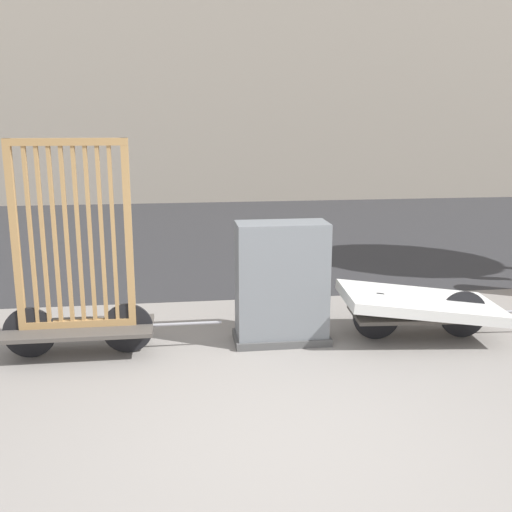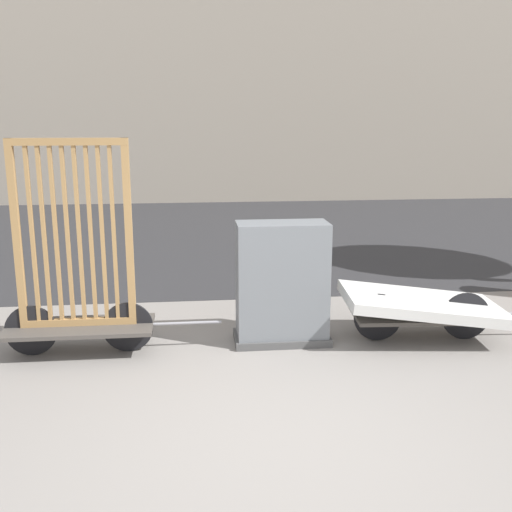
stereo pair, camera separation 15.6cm
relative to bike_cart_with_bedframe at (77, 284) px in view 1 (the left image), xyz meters
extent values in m
plane|color=gray|center=(1.79, -1.92, -0.74)|extent=(60.00, 60.00, 0.00)
cube|color=#2D2D30|center=(1.79, 6.39, -0.74)|extent=(56.00, 9.45, 0.01)
cube|color=#9E9384|center=(1.79, 13.11, 4.61)|extent=(48.00, 4.00, 10.70)
cube|color=#4C4742|center=(-0.01, 0.00, -0.46)|extent=(1.47, 0.63, 0.04)
cylinder|color=black|center=(0.47, 0.00, -0.48)|extent=(0.52, 0.04, 0.52)
cylinder|color=black|center=(-0.48, 0.00, -0.48)|extent=(0.52, 0.04, 0.52)
cylinder|color=gray|center=(1.08, 0.00, -0.46)|extent=(0.70, 0.03, 0.03)
cube|color=#A87F4C|center=(-0.01, 0.00, -0.41)|extent=(1.14, 0.07, 0.07)
cube|color=#A87F4C|center=(-0.01, 0.00, 1.38)|extent=(1.14, 0.07, 0.07)
cube|color=#A87F4C|center=(-0.54, 0.00, 0.48)|extent=(0.07, 0.07, 1.86)
cube|color=#A87F4C|center=(0.53, 0.00, 0.48)|extent=(0.07, 0.07, 1.86)
cube|color=#A87F4C|center=(-0.39, 0.00, 0.48)|extent=(0.04, 0.05, 1.79)
cube|color=#A87F4C|center=(-0.28, 0.00, 0.48)|extent=(0.04, 0.05, 1.79)
cube|color=#A87F4C|center=(-0.17, 0.00, 0.48)|extent=(0.04, 0.05, 1.79)
cube|color=#A87F4C|center=(-0.06, 0.00, 0.48)|extent=(0.04, 0.05, 1.79)
cube|color=#A87F4C|center=(0.05, 0.00, 0.48)|extent=(0.04, 0.05, 1.79)
cube|color=#A87F4C|center=(0.16, 0.00, 0.48)|extent=(0.04, 0.05, 1.79)
cube|color=#A87F4C|center=(0.27, 0.00, 0.48)|extent=(0.04, 0.05, 1.79)
cube|color=#A87F4C|center=(0.38, 0.00, 0.48)|extent=(0.04, 0.05, 1.79)
cube|color=#4C4742|center=(3.58, 0.00, -0.46)|extent=(1.51, 0.73, 0.04)
cylinder|color=black|center=(4.06, -0.03, -0.48)|extent=(0.52, 0.07, 0.52)
cylinder|color=black|center=(3.11, 0.03, -0.48)|extent=(0.52, 0.07, 0.52)
cube|color=silver|center=(3.58, 0.00, -0.34)|extent=(1.75, 1.07, 0.30)
cube|color=#4C4C4C|center=(2.07, 0.10, -0.70)|extent=(1.01, 0.50, 0.08)
cube|color=slate|center=(2.07, 0.10, -0.10)|extent=(0.95, 0.44, 1.29)
camera|label=1|loc=(1.00, -5.87, 1.59)|focal=42.00mm
camera|label=2|loc=(1.16, -5.89, 1.59)|focal=42.00mm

